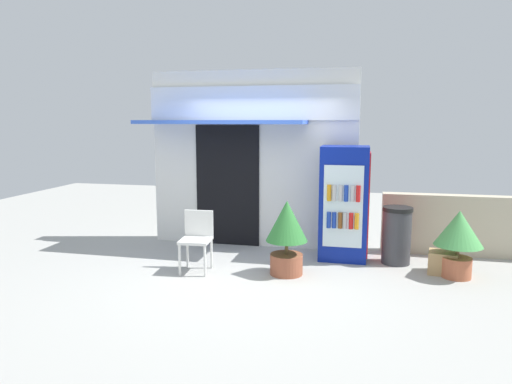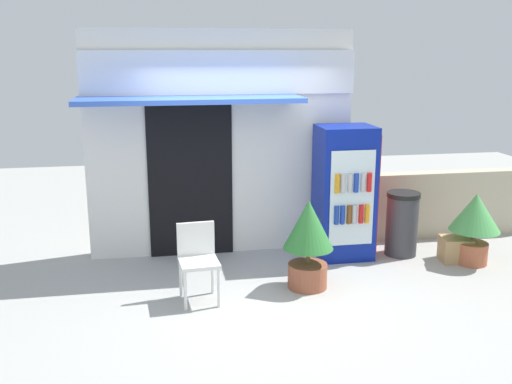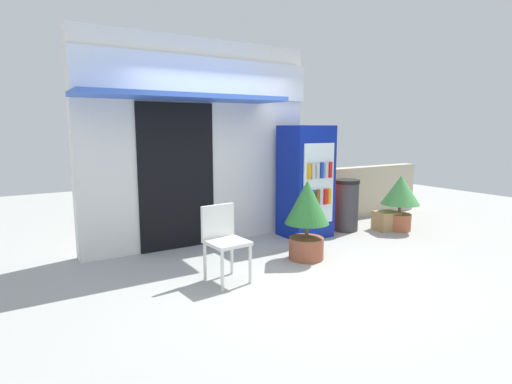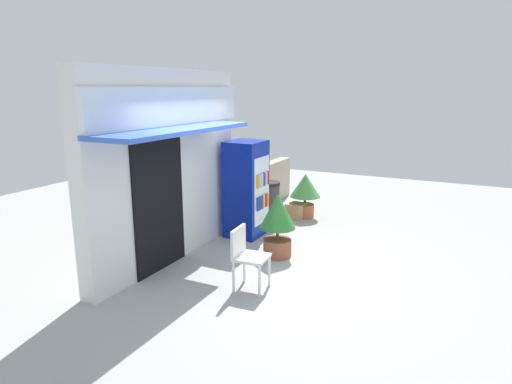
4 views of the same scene
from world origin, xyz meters
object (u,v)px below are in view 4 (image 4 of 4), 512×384
Objects in this scene: drink_cooler at (247,189)px; cardboard_box at (296,211)px; trash_bin at (269,203)px; potted_plant_curbside at (305,190)px; potted_plant_near_shop at (278,220)px; plastic_chair at (246,253)px.

cardboard_box is (1.39, -0.44, -0.72)m from drink_cooler.
trash_bin is 0.75m from cardboard_box.
drink_cooler is at bearing 159.93° from potted_plant_curbside.
potted_plant_near_shop is 2.79× the size of cardboard_box.
cardboard_box is at bearing -30.22° from trash_bin.
potted_plant_near_shop is at bearing -170.61° from potted_plant_curbside.
cardboard_box is (-0.16, 0.13, -0.43)m from potted_plant_curbside.
trash_bin is (1.53, 0.86, -0.18)m from potted_plant_near_shop.
plastic_chair reaches higher than cardboard_box.
drink_cooler is 1.62m from cardboard_box.
trash_bin is at bearing 19.01° from plastic_chair.
potted_plant_near_shop is 2.32m from potted_plant_curbside.
plastic_chair is 1.28m from potted_plant_near_shop.
cardboard_box is (0.61, -0.35, -0.28)m from trash_bin.
drink_cooler is 4.67× the size of cardboard_box.
potted_plant_near_shop reaches higher than trash_bin.
trash_bin is (2.80, 0.96, -0.07)m from plastic_chair.
potted_plant_curbside is (1.55, -0.57, -0.28)m from drink_cooler.
plastic_chair is (-2.01, -1.05, -0.37)m from drink_cooler.
potted_plant_near_shop is at bearing -166.57° from cardboard_box.
potted_plant_near_shop is at bearing -128.10° from drink_cooler.
drink_cooler is 0.90m from trash_bin.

